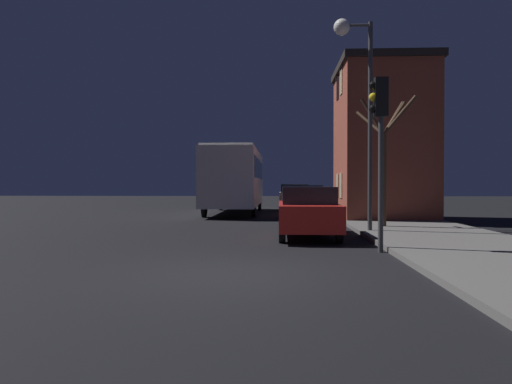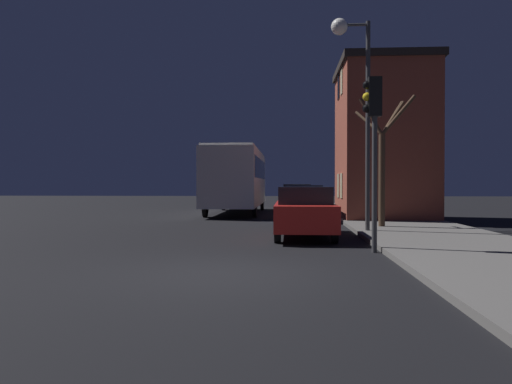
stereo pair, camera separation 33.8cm
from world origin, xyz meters
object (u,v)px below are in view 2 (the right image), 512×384
object	(u,v)px
streetlamp	(353,73)
car_mid_lane	(303,202)
traffic_light	(373,127)
car_near_lane	(304,211)
car_far_lane	(297,196)
bus	(237,176)
bare_tree	(383,158)

from	to	relation	value
streetlamp	car_mid_lane	distance (m)	7.51
traffic_light	car_near_lane	world-z (taller)	traffic_light
car_near_lane	car_mid_lane	distance (m)	7.04
car_far_lane	car_mid_lane	bearing A→B (deg)	-89.33
bus	car_far_lane	size ratio (longest dim) A/B	2.17
car_near_lane	traffic_light	bearing A→B (deg)	-65.42
traffic_light	car_far_lane	bearing A→B (deg)	94.06
car_near_lane	bus	bearing A→B (deg)	104.96
bus	bare_tree	bearing A→B (deg)	-57.44
traffic_light	car_mid_lane	size ratio (longest dim) A/B	0.99
bare_tree	car_mid_lane	bearing A→B (deg)	121.52
traffic_light	car_near_lane	size ratio (longest dim) A/B	0.87
car_mid_lane	bare_tree	bearing A→B (deg)	-58.48
bare_tree	car_mid_lane	xyz separation A→B (m)	(-2.65, 4.32, -1.73)
streetlamp	car_far_lane	bearing A→B (deg)	95.42
streetlamp	car_near_lane	bearing A→B (deg)	-145.93
car_mid_lane	traffic_light	bearing A→B (deg)	-82.73
car_mid_lane	car_near_lane	bearing A→B (deg)	-91.39
traffic_light	bare_tree	bearing A→B (deg)	77.36
bare_tree	car_near_lane	size ratio (longest dim) A/B	0.98
car_near_lane	car_far_lane	distance (m)	16.86
car_near_lane	car_far_lane	xyz separation A→B (m)	(0.06, 16.86, 0.06)
streetlamp	bus	distance (m)	12.59
traffic_light	bus	size ratio (longest dim) A/B	0.39
car_near_lane	car_far_lane	world-z (taller)	car_far_lane
bus	car_near_lane	bearing A→B (deg)	-75.04
traffic_light	car_far_lane	distance (m)	20.25
traffic_light	bus	bearing A→B (deg)	107.06
bus	car_near_lane	xyz separation A→B (m)	(3.28, -12.27, -1.28)
bus	traffic_light	bearing A→B (deg)	-72.94
traffic_light	car_mid_lane	xyz separation A→B (m)	(-1.31, 10.27, -2.12)
streetlamp	car_near_lane	world-z (taller)	streetlamp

